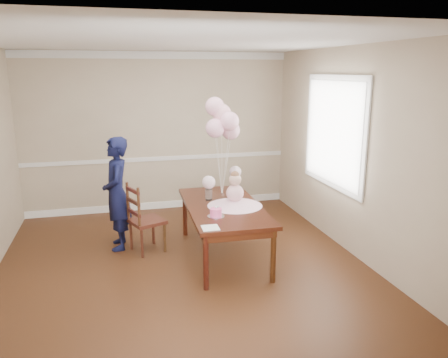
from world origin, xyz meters
TOP-DOWN VIEW (x-y plane):
  - floor at (0.00, 0.00)m, footprint 4.50×5.00m
  - ceiling at (0.00, 0.00)m, footprint 4.50×5.00m
  - wall_back at (0.00, 2.50)m, footprint 4.50×0.02m
  - wall_front at (0.00, -2.50)m, footprint 4.50×0.02m
  - wall_right at (2.25, 0.00)m, footprint 0.02×5.00m
  - chair_rail_trim at (0.00, 2.49)m, footprint 4.50×0.02m
  - crown_molding at (0.00, 2.49)m, footprint 4.50×0.02m
  - baseboard_trim at (0.00, 2.49)m, footprint 4.50×0.02m
  - window_frame at (2.23, 0.50)m, footprint 0.02×1.66m
  - window_blinds at (2.21, 0.50)m, footprint 0.01×1.50m
  - dining_table_top at (0.57, 0.24)m, footprint 0.99×1.89m
  - table_apron at (0.57, 0.24)m, footprint 0.89×1.80m
  - table_leg_fl at (0.15, -0.61)m, footprint 0.07×0.07m
  - table_leg_fr at (0.93, -0.63)m, footprint 0.07×0.07m
  - table_leg_bl at (0.21, 1.10)m, footprint 0.07×0.07m
  - table_leg_br at (0.99, 1.08)m, footprint 0.07×0.07m
  - baby_skirt at (0.71, 0.18)m, footprint 0.73×0.73m
  - baby_torso at (0.71, 0.18)m, footprint 0.22×0.22m
  - baby_head at (0.71, 0.18)m, footprint 0.16×0.16m
  - baby_hair at (0.71, 0.18)m, footprint 0.11×0.11m
  - cake_platter at (0.37, -0.18)m, footprint 0.21×0.21m
  - birthday_cake at (0.37, -0.18)m, footprint 0.14×0.14m
  - cake_flower_a at (0.37, -0.18)m, footprint 0.03×0.03m
  - cake_flower_b at (0.40, -0.16)m, footprint 0.03×0.03m
  - rose_vase_near at (0.44, 0.52)m, footprint 0.10×0.10m
  - roses_near at (0.44, 0.52)m, footprint 0.18×0.18m
  - rose_vase_far at (0.95, 1.02)m, footprint 0.10×0.10m
  - roses_far at (0.95, 1.02)m, footprint 0.18×0.18m
  - napkin at (0.22, -0.55)m, footprint 0.19×0.19m
  - balloon_weight at (0.68, 0.74)m, footprint 0.04×0.04m
  - balloon_a at (0.59, 0.75)m, footprint 0.26×0.26m
  - balloon_b at (0.77, 0.69)m, footprint 0.26×0.26m
  - balloon_c at (0.70, 0.84)m, footprint 0.26×0.26m
  - balloon_d at (0.61, 0.86)m, footprint 0.26×0.26m
  - balloon_e at (0.82, 0.81)m, footprint 0.26×0.26m
  - balloon_ribbon_a at (0.63, 0.75)m, footprint 0.09×0.01m
  - balloon_ribbon_b at (0.72, 0.72)m, footprint 0.09×0.05m
  - balloon_ribbon_c at (0.69, 0.79)m, footprint 0.02×0.09m
  - balloon_ribbon_d at (0.64, 0.80)m, footprint 0.07×0.10m
  - balloon_ribbon_e at (0.75, 0.78)m, footprint 0.13×0.06m
  - dining_chair_seat at (-0.38, 0.66)m, footprint 0.53×0.53m
  - chair_leg_fl at (-0.48, 0.44)m, footprint 0.05×0.05m
  - chair_leg_fr at (-0.16, 0.56)m, footprint 0.05×0.05m
  - chair_leg_bl at (-0.60, 0.75)m, footprint 0.05×0.05m
  - chair_leg_br at (-0.29, 0.88)m, footprint 0.05×0.05m
  - chair_back_post_l at (-0.49, 0.43)m, footprint 0.05×0.05m
  - chair_back_post_r at (-0.62, 0.74)m, footprint 0.05×0.05m
  - chair_slat_low at (-0.55, 0.59)m, footprint 0.16×0.36m
  - chair_slat_mid at (-0.55, 0.59)m, footprint 0.16×0.36m
  - chair_slat_top at (-0.55, 0.59)m, footprint 0.16×0.36m
  - woman at (-0.75, 0.88)m, footprint 0.38×0.56m

SIDE VIEW (x-z plane):
  - floor at x=0.00m, z-range 0.00..0.00m
  - baseboard_trim at x=0.00m, z-range 0.00..0.12m
  - chair_leg_fl at x=-0.48m, z-range 0.00..0.40m
  - chair_leg_fr at x=-0.16m, z-range 0.00..0.40m
  - chair_leg_bl at x=-0.60m, z-range 0.00..0.40m
  - chair_leg_br at x=-0.29m, z-range 0.00..0.40m
  - table_leg_fl at x=0.15m, z-range 0.00..0.65m
  - table_leg_fr at x=0.93m, z-range 0.00..0.65m
  - table_leg_bl at x=0.21m, z-range 0.00..0.65m
  - table_leg_br at x=0.99m, z-range 0.00..0.65m
  - dining_chair_seat at x=-0.38m, z-range 0.40..0.44m
  - chair_slat_low at x=-0.55m, z-range 0.56..0.60m
  - table_apron at x=0.57m, z-range 0.56..0.65m
  - dining_table_top at x=0.57m, z-range 0.65..0.70m
  - chair_back_post_l at x=-0.49m, z-range 0.43..0.95m
  - chair_back_post_r at x=-0.62m, z-range 0.43..0.95m
  - cake_platter at x=0.37m, z-range 0.70..0.71m
  - napkin at x=0.22m, z-range 0.70..0.71m
  - balloon_weight at x=0.68m, z-range 0.70..0.72m
  - chair_slat_mid at x=-0.55m, z-range 0.71..0.75m
  - baby_skirt at x=0.71m, z-range 0.70..0.79m
  - birthday_cake at x=0.37m, z-range 0.71..0.80m
  - woman at x=-0.75m, z-range 0.00..1.54m
  - rose_vase_near at x=0.44m, z-range 0.70..0.85m
  - rose_vase_far at x=0.95m, z-range 0.70..0.85m
  - cake_flower_a at x=0.37m, z-range 0.80..0.83m
  - cake_flower_b at x=0.40m, z-range 0.80..0.83m
  - baby_torso at x=0.71m, z-range 0.75..0.98m
  - chair_slat_top at x=-0.55m, z-range 0.86..0.90m
  - chair_rail_trim at x=0.00m, z-range 0.86..0.94m
  - roses_near at x=0.44m, z-range 0.85..1.03m
  - roses_far at x=0.95m, z-range 0.85..1.03m
  - baby_head at x=0.71m, z-range 0.96..1.12m
  - balloon_ribbon_e at x=0.75m, z-range 0.71..1.44m
  - baby_hair at x=0.71m, z-range 1.04..1.15m
  - balloon_ribbon_a at x=0.63m, z-range 0.71..1.49m
  - balloon_ribbon_b at x=0.72m, z-range 0.71..1.58m
  - balloon_ribbon_c at x=0.69m, z-range 0.71..1.67m
  - balloon_ribbon_d at x=0.64m, z-range 0.71..1.77m
  - wall_back at x=0.00m, z-range 0.00..2.70m
  - wall_front at x=0.00m, z-range 0.00..2.70m
  - wall_right at x=2.25m, z-range 0.00..2.70m
  - window_frame at x=2.23m, z-range 0.77..2.33m
  - window_blinds at x=2.21m, z-range 0.85..2.25m
  - balloon_e at x=0.82m, z-range 1.45..1.71m
  - balloon_a at x=0.59m, z-range 1.50..1.76m
  - balloon_b at x=0.77m, z-range 1.59..1.85m
  - balloon_c at x=0.70m, z-range 1.69..1.95m
  - balloon_d at x=0.61m, z-range 1.78..2.04m
  - crown_molding at x=0.00m, z-range 2.57..2.69m
  - ceiling at x=0.00m, z-range 2.69..2.71m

